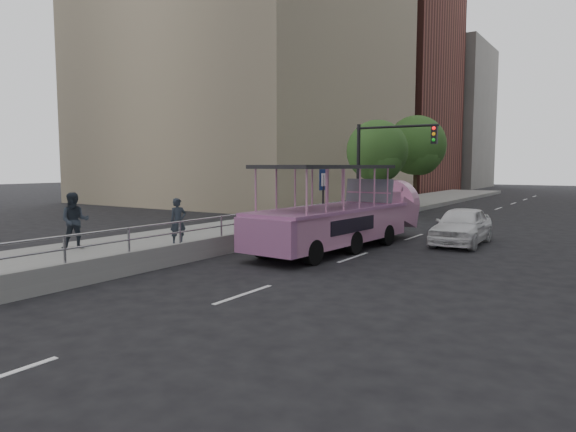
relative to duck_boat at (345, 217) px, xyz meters
The scene contains 14 objects.
ground 5.87m from the duck_boat, 87.89° to the right, with size 160.00×160.00×0.00m, color black.
sidewalk 7.05m from the duck_boat, 142.49° to the left, with size 5.50×80.00×0.30m, color gray.
kerb_wall 4.79m from the duck_boat, 127.80° to the right, with size 0.24×30.00×0.36m, color gray.
guardrail 4.74m from the duck_boat, 127.80° to the right, with size 0.07×22.00×0.71m.
duck_boat is the anchor object (origin of this frame).
car 4.82m from the duck_boat, 43.69° to the left, with size 1.76×4.36×1.49m, color white.
pedestrian_near 6.18m from the duck_boat, 136.23° to the right, with size 0.61×0.40×1.66m, color #242C35.
pedestrian_mid 9.59m from the duck_boat, 134.17° to the right, with size 0.93×0.72×1.91m, color #242C35.
parking_sign 4.32m from the duck_boat, 130.54° to the left, with size 0.09×0.66×2.95m.
traffic_signal 7.30m from the duck_boat, 102.47° to the left, with size 4.20×0.32×5.20m.
street_tree_near 10.96m from the duck_boat, 106.89° to the left, with size 3.52×3.52×5.72m.
street_tree_far 16.73m from the duck_boat, 100.13° to the left, with size 3.97×3.97×6.45m.
midrise_brick 47.35m from the duck_boat, 112.83° to the left, with size 18.00×16.00×26.00m, color brown.
midrise_stone_b 61.00m from the duck_boat, 105.17° to the left, with size 16.00×14.00×20.00m, color slate.
Camera 1 is at (8.55, -11.57, 3.10)m, focal length 32.00 mm.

